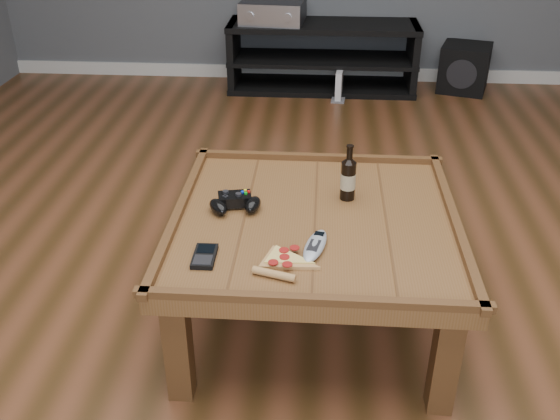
# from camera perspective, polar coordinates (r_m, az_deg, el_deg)

# --- Properties ---
(ground) EXTENTS (6.00, 6.00, 0.00)m
(ground) POSITION_cam_1_polar(r_m,az_deg,el_deg) (2.46, 2.93, -9.79)
(ground) COLOR #3F2812
(ground) RESTS_ON ground
(baseboard) EXTENTS (5.00, 0.02, 0.10)m
(baseboard) POSITION_cam_1_polar(r_m,az_deg,el_deg) (5.12, 3.84, 12.39)
(baseboard) COLOR silver
(baseboard) RESTS_ON ground
(coffee_table) EXTENTS (1.03, 1.03, 0.48)m
(coffee_table) POSITION_cam_1_polar(r_m,az_deg,el_deg) (2.24, 3.19, -2.03)
(coffee_table) COLOR brown
(coffee_table) RESTS_ON ground
(media_console) EXTENTS (1.40, 0.45, 0.50)m
(media_console) POSITION_cam_1_polar(r_m,az_deg,el_deg) (4.84, 3.89, 13.77)
(media_console) COLOR black
(media_console) RESTS_ON ground
(beer_bottle) EXTENTS (0.06, 0.06, 0.21)m
(beer_bottle) POSITION_cam_1_polar(r_m,az_deg,el_deg) (2.30, 6.26, 2.96)
(beer_bottle) COLOR black
(beer_bottle) RESTS_ON coffee_table
(game_controller) EXTENTS (0.21, 0.16, 0.06)m
(game_controller) POSITION_cam_1_polar(r_m,az_deg,el_deg) (2.25, -4.11, 0.66)
(game_controller) COLOR black
(game_controller) RESTS_ON coffee_table
(pizza_slice) EXTENTS (0.21, 0.28, 0.03)m
(pizza_slice) POSITION_cam_1_polar(r_m,az_deg,el_deg) (1.95, 0.28, -4.75)
(pizza_slice) COLOR tan
(pizza_slice) RESTS_ON coffee_table
(smartphone) EXTENTS (0.07, 0.13, 0.02)m
(smartphone) POSITION_cam_1_polar(r_m,az_deg,el_deg) (1.99, -6.92, -4.22)
(smartphone) COLOR black
(smartphone) RESTS_ON coffee_table
(remote_control) EXTENTS (0.10, 0.21, 0.03)m
(remote_control) POSITION_cam_1_polar(r_m,az_deg,el_deg) (2.02, 3.23, -3.27)
(remote_control) COLOR #9CA2AA
(remote_control) RESTS_ON coffee_table
(av_receiver) EXTENTS (0.48, 0.42, 0.16)m
(av_receiver) POSITION_cam_1_polar(r_m,az_deg,el_deg) (4.77, -0.65, 17.71)
(av_receiver) COLOR black
(av_receiver) RESTS_ON media_console
(subwoofer) EXTENTS (0.43, 0.43, 0.34)m
(subwoofer) POSITION_cam_1_polar(r_m,az_deg,el_deg) (5.02, 16.50, 12.36)
(subwoofer) COLOR black
(subwoofer) RESTS_ON ground
(game_console) EXTENTS (0.11, 0.18, 0.22)m
(game_console) POSITION_cam_1_polar(r_m,az_deg,el_deg) (4.65, 5.41, 11.16)
(game_console) COLOR slate
(game_console) RESTS_ON ground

